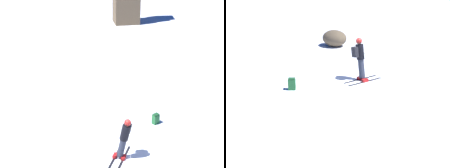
# 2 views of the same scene
# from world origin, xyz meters

# --- Properties ---
(ground_plane) EXTENTS (300.00, 300.00, 0.00)m
(ground_plane) POSITION_xyz_m (0.00, 0.00, 0.00)
(ground_plane) COLOR white
(skier) EXTENTS (1.43, 1.77, 1.88)m
(skier) POSITION_xyz_m (-0.60, -0.07, 1.05)
(skier) COLOR black
(skier) RESTS_ON ground
(spare_backpack) EXTENTS (0.37, 0.34, 0.50)m
(spare_backpack) POSITION_xyz_m (1.35, 2.31, 0.24)
(spare_backpack) COLOR #236633
(spare_backpack) RESTS_ON ground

